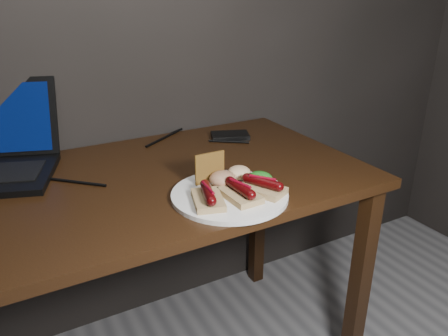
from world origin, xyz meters
TOP-DOWN VIEW (x-y plane):
  - desk at (0.00, 1.38)m, footprint 1.40×0.70m
  - hard_drive at (0.45, 1.57)m, footprint 0.15×0.12m
  - desk_cables at (0.02, 1.53)m, footprint 0.89×0.41m
  - plate at (0.22, 1.16)m, footprint 0.37×0.37m
  - bread_sausage_left at (0.14, 1.14)m, footprint 0.10×0.13m
  - bread_sausage_center at (0.22, 1.13)m, footprint 0.08×0.12m
  - bread_sausage_right at (0.29, 1.13)m, footprint 0.11×0.13m
  - crispbread at (0.20, 1.25)m, footprint 0.09×0.01m
  - salad_greens at (0.31, 1.16)m, footprint 0.07×0.07m
  - salsa_mound at (0.22, 1.21)m, footprint 0.07×0.07m
  - coleslaw_mound at (0.28, 1.23)m, footprint 0.06×0.06m

SIDE VIEW (x-z plane):
  - desk at x=0.00m, z-range 0.29..1.04m
  - desk_cables at x=0.02m, z-range 0.75..0.76m
  - plate at x=0.22m, z-range 0.75..0.76m
  - hard_drive at x=0.45m, z-range 0.75..0.77m
  - bread_sausage_left at x=0.14m, z-range 0.76..0.80m
  - bread_sausage_center at x=0.22m, z-range 0.76..0.80m
  - bread_sausage_right at x=0.29m, z-range 0.76..0.80m
  - coleslaw_mound at x=0.28m, z-range 0.76..0.80m
  - salad_greens at x=0.31m, z-range 0.76..0.80m
  - salsa_mound at x=0.22m, z-range 0.76..0.80m
  - crispbread at x=0.20m, z-range 0.76..0.85m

